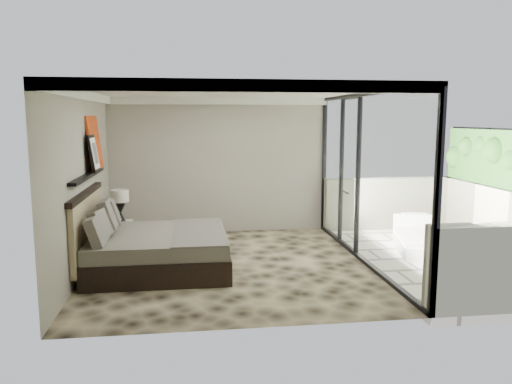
{
  "coord_description": "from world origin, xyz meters",
  "views": [
    {
      "loc": [
        -0.61,
        -7.88,
        2.38
      ],
      "look_at": [
        0.5,
        0.4,
        1.15
      ],
      "focal_mm": 35.0,
      "sensor_mm": 36.0,
      "label": 1
    }
  ],
  "objects": [
    {
      "name": "floor",
      "position": [
        0.0,
        0.0,
        0.0
      ],
      "size": [
        5.0,
        5.0,
        0.0
      ],
      "primitive_type": "plane",
      "color": "black",
      "rests_on": "ground"
    },
    {
      "name": "terrace_slab",
      "position": [
        3.75,
        0.0,
        -0.06
      ],
      "size": [
        3.0,
        5.0,
        0.12
      ],
      "primitive_type": "cube",
      "color": "beige",
      "rests_on": "ground"
    },
    {
      "name": "glass_wall",
      "position": [
        2.25,
        0.0,
        1.4
      ],
      "size": [
        0.08,
        5.0,
        2.8
      ],
      "primitive_type": "cube",
      "color": "white",
      "rests_on": "floor"
    },
    {
      "name": "picture_ledge",
      "position": [
        -2.18,
        0.1,
        1.5
      ],
      "size": [
        0.12,
        2.2,
        0.05
      ],
      "primitive_type": "cube",
      "color": "black",
      "rests_on": "left_wall"
    },
    {
      "name": "lounger",
      "position": [
        3.45,
        0.4,
        0.17
      ],
      "size": [
        1.06,
        1.57,
        0.56
      ],
      "rotation": [
        0.0,
        0.0,
        -0.26
      ],
      "color": "white",
      "rests_on": "terrace_slab"
    },
    {
      "name": "ceiling",
      "position": [
        0.0,
        0.0,
        2.79
      ],
      "size": [
        4.5,
        5.0,
        0.02
      ],
      "primitive_type": "cube",
      "color": "silver",
      "rests_on": "back_wall"
    },
    {
      "name": "table_lamp",
      "position": [
        -1.87,
        1.28,
        0.89
      ],
      "size": [
        0.32,
        0.32,
        0.59
      ],
      "color": "black",
      "rests_on": "nightstand"
    },
    {
      "name": "nightstand",
      "position": [
        -1.92,
        1.26,
        0.24
      ],
      "size": [
        0.6,
        0.6,
        0.48
      ],
      "primitive_type": "cube",
      "rotation": [
        0.0,
        0.0,
        -0.28
      ],
      "color": "black",
      "rests_on": "floor"
    },
    {
      "name": "framed_print",
      "position": [
        -2.14,
        0.45,
        1.82
      ],
      "size": [
        0.11,
        0.5,
        0.6
      ],
      "primitive_type": "cube",
      "rotation": [
        0.0,
        -0.14,
        0.0
      ],
      "color": "black",
      "rests_on": "picture_ledge"
    },
    {
      "name": "ottoman",
      "position": [
        3.9,
        1.4,
        0.24
      ],
      "size": [
        0.51,
        0.51,
        0.48
      ],
      "primitive_type": "cube",
      "rotation": [
        0.0,
        0.0,
        -0.07
      ],
      "color": "silver",
      "rests_on": "terrace_slab"
    },
    {
      "name": "abstract_canvas",
      "position": [
        -2.19,
        0.84,
        1.97
      ],
      "size": [
        0.13,
        0.9,
        0.9
      ],
      "primitive_type": "cube",
      "rotation": [
        0.0,
        -0.1,
        0.0
      ],
      "color": "#C14410",
      "rests_on": "picture_ledge"
    },
    {
      "name": "back_wall",
      "position": [
        0.0,
        2.49,
        1.4
      ],
      "size": [
        4.5,
        0.02,
        2.8
      ],
      "primitive_type": "cube",
      "color": "gray",
      "rests_on": "floor"
    },
    {
      "name": "left_wall",
      "position": [
        -2.24,
        0.0,
        1.4
      ],
      "size": [
        0.02,
        5.0,
        2.8
      ],
      "primitive_type": "cube",
      "color": "gray",
      "rests_on": "floor"
    },
    {
      "name": "bed",
      "position": [
        -1.22,
        -0.05,
        0.36
      ],
      "size": [
        2.2,
        2.13,
        1.22
      ],
      "color": "black",
      "rests_on": "floor"
    }
  ]
}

